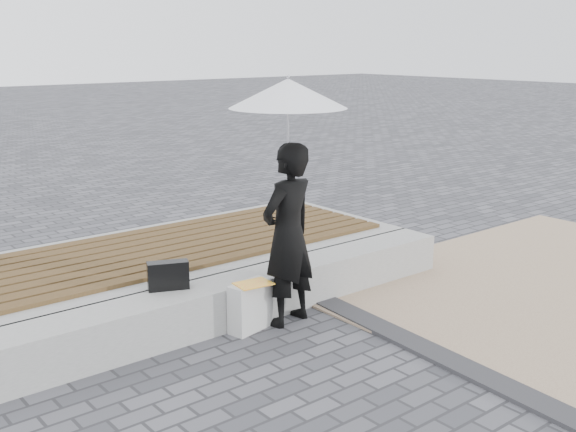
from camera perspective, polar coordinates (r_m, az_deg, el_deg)
The scene contains 10 objects.
ground at distance 5.39m, azimuth 6.09°, elevation -13.42°, with size 80.00×80.00×0.00m, color #545359.
edging_band at distance 5.62m, azimuth 15.37°, elevation -12.46°, with size 0.25×5.20×0.04m, color #2F2F32.
seating_ledge at distance 6.43m, azimuth -4.06°, elevation -6.75°, with size 5.00×0.45×0.40m, color #A9A8A3.
timber_platform at distance 7.39m, azimuth -9.44°, elevation -4.12°, with size 5.00×2.00×0.40m, color #9A9A96.
timber_decking at distance 7.33m, azimuth -9.50°, elevation -2.48°, with size 4.60×1.60×0.04m, color brown, non-canonical shape.
woman at distance 6.14m, azimuth 0.00°, elevation -1.57°, with size 0.60×0.40×1.65m, color black.
parasol at distance 5.93m, azimuth 0.00°, elevation 10.08°, with size 1.02×1.02×1.30m.
handbag at distance 6.10m, azimuth -9.86°, elevation -4.85°, with size 0.35×0.12×0.25m, color black.
canvas_tote at distance 6.17m, azimuth -3.13°, elevation -7.44°, with size 0.42×0.18×0.44m, color silver.
magazine at distance 6.06m, azimuth -2.88°, elevation -5.59°, with size 0.31×0.23×0.01m, color #F34A29.
Camera 1 is at (-3.43, -3.34, 2.47)m, focal length 43.10 mm.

